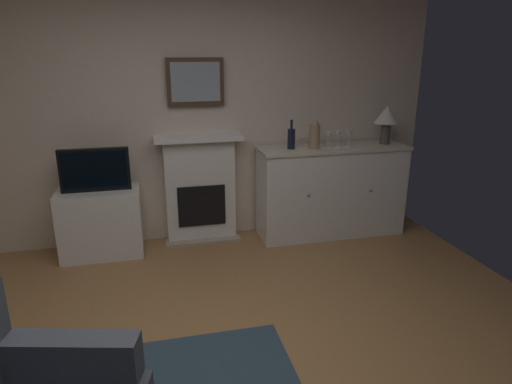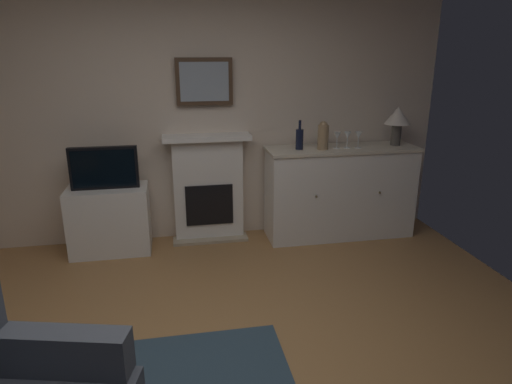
{
  "view_description": "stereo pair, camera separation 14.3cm",
  "coord_description": "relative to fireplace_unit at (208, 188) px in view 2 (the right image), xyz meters",
  "views": [
    {
      "loc": [
        -0.31,
        -2.14,
        1.89
      ],
      "look_at": [
        0.35,
        0.6,
        1.0
      ],
      "focal_mm": 31.41,
      "sensor_mm": 36.0,
      "label": 1
    },
    {
      "loc": [
        -0.17,
        -2.17,
        1.89
      ],
      "look_at": [
        0.35,
        0.6,
        1.0
      ],
      "focal_mm": 31.41,
      "sensor_mm": 36.0,
      "label": 2
    }
  ],
  "objects": [
    {
      "name": "table_lamp",
      "position": [
        1.94,
        -0.18,
        0.69
      ],
      "size": [
        0.26,
        0.26,
        0.4
      ],
      "color": "#4C4742",
      "rests_on": "sideboard_cabinet"
    },
    {
      "name": "wine_glass_right",
      "position": [
        1.51,
        -0.23,
        0.53
      ],
      "size": [
        0.07,
        0.07,
        0.16
      ],
      "color": "silver",
      "rests_on": "sideboard_cabinet"
    },
    {
      "name": "sideboard_cabinet",
      "position": [
        1.36,
        -0.18,
        -0.07
      ],
      "size": [
        1.55,
        0.49,
        0.95
      ],
      "color": "white",
      "rests_on": "ground_plane"
    },
    {
      "name": "tv_set",
      "position": [
        -0.98,
        -0.19,
        0.3
      ],
      "size": [
        0.62,
        0.07,
        0.4
      ],
      "color": "black",
      "rests_on": "tv_cabinet"
    },
    {
      "name": "fireplace_unit",
      "position": [
        0.0,
        0.0,
        0.0
      ],
      "size": [
        0.87,
        0.3,
        1.1
      ],
      "color": "white",
      "rests_on": "ground_plane"
    },
    {
      "name": "wine_glass_center",
      "position": [
        1.4,
        -0.22,
        0.53
      ],
      "size": [
        0.07,
        0.07,
        0.16
      ],
      "color": "silver",
      "rests_on": "sideboard_cabinet"
    },
    {
      "name": "wine_bottle",
      "position": [
        0.9,
        -0.18,
        0.51
      ],
      "size": [
        0.08,
        0.08,
        0.29
      ],
      "color": "black",
      "rests_on": "sideboard_cabinet"
    },
    {
      "name": "framed_picture",
      "position": [
        0.0,
        0.05,
        1.06
      ],
      "size": [
        0.55,
        0.04,
        0.45
      ],
      "color": "#473323"
    },
    {
      "name": "wine_glass_left",
      "position": [
        1.29,
        -0.22,
        0.53
      ],
      "size": [
        0.07,
        0.07,
        0.16
      ],
      "color": "silver",
      "rests_on": "sideboard_cabinet"
    },
    {
      "name": "tv_cabinet",
      "position": [
        -0.97,
        -0.16,
        -0.22
      ],
      "size": [
        0.75,
        0.42,
        0.65
      ],
      "color": "white",
      "rests_on": "ground_plane"
    },
    {
      "name": "wall_rear",
      "position": [
        -0.16,
        0.13,
        0.93
      ],
      "size": [
        5.25,
        0.06,
        2.96
      ],
      "primitive_type": "cube",
      "color": "beige",
      "rests_on": "ground_plane"
    },
    {
      "name": "vase_decorative",
      "position": [
        1.13,
        -0.23,
        0.55
      ],
      "size": [
        0.11,
        0.11,
        0.28
      ],
      "color": "#9E7F5B",
      "rests_on": "sideboard_cabinet"
    }
  ]
}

